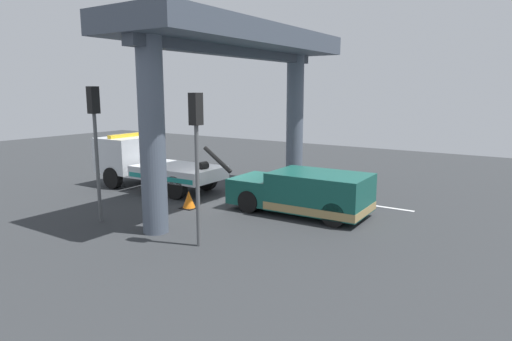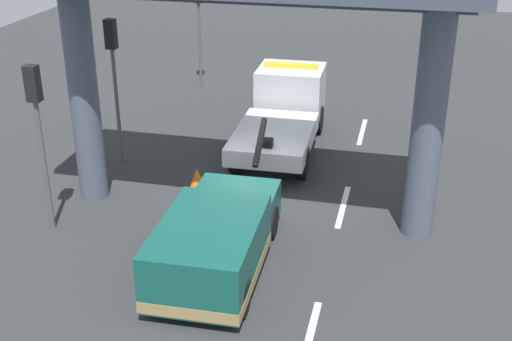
# 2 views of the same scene
# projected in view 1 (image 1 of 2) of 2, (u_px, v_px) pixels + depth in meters

# --- Properties ---
(ground_plane) EXTENTS (60.00, 40.00, 0.10)m
(ground_plane) POSITION_uv_depth(u_px,v_px,m) (220.00, 200.00, 18.75)
(ground_plane) COLOR #2D3033
(lane_stripe_west) EXTENTS (2.60, 0.16, 0.01)m
(lane_stripe_west) POSITION_uv_depth(u_px,v_px,m) (381.00, 206.00, 17.57)
(lane_stripe_west) COLOR silver
(lane_stripe_west) RESTS_ON ground
(lane_stripe_mid) EXTENTS (2.60, 0.16, 0.01)m
(lane_stripe_mid) POSITION_uv_depth(u_px,v_px,m) (254.00, 188.00, 20.84)
(lane_stripe_mid) COLOR silver
(lane_stripe_mid) RESTS_ON ground
(lane_stripe_east) EXTENTS (2.60, 0.16, 0.01)m
(lane_stripe_east) POSITION_uv_depth(u_px,v_px,m) (162.00, 175.00, 24.11)
(lane_stripe_east) COLOR silver
(lane_stripe_east) RESTS_ON ground
(tow_truck_white) EXTENTS (7.28, 2.55, 2.46)m
(tow_truck_white) POSITION_uv_depth(u_px,v_px,m) (147.00, 162.00, 20.85)
(tow_truck_white) COLOR silver
(tow_truck_white) RESTS_ON ground
(towed_van_green) EXTENTS (5.25, 2.33, 1.58)m
(towed_van_green) POSITION_uv_depth(u_px,v_px,m) (305.00, 193.00, 16.43)
(towed_van_green) COLOR #145147
(towed_van_green) RESTS_ON ground
(overpass_structure) EXTENTS (3.60, 11.22, 6.92)m
(overpass_structure) POSITION_uv_depth(u_px,v_px,m) (238.00, 56.00, 17.17)
(overpass_structure) COLOR #4C5666
(overpass_structure) RESTS_ON ground
(traffic_light_near) EXTENTS (0.39, 0.32, 4.45)m
(traffic_light_near) POSITION_uv_depth(u_px,v_px,m) (196.00, 136.00, 12.57)
(traffic_light_near) COLOR #515456
(traffic_light_near) RESTS_ON ground
(traffic_light_far) EXTENTS (0.39, 0.32, 4.64)m
(traffic_light_far) POSITION_uv_depth(u_px,v_px,m) (94.00, 125.00, 15.00)
(traffic_light_far) COLOR #515456
(traffic_light_far) RESTS_ON ground
(traffic_cone_orange) EXTENTS (0.57, 0.57, 0.68)m
(traffic_cone_orange) POSITION_uv_depth(u_px,v_px,m) (189.00, 200.00, 17.27)
(traffic_cone_orange) COLOR orange
(traffic_cone_orange) RESTS_ON ground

